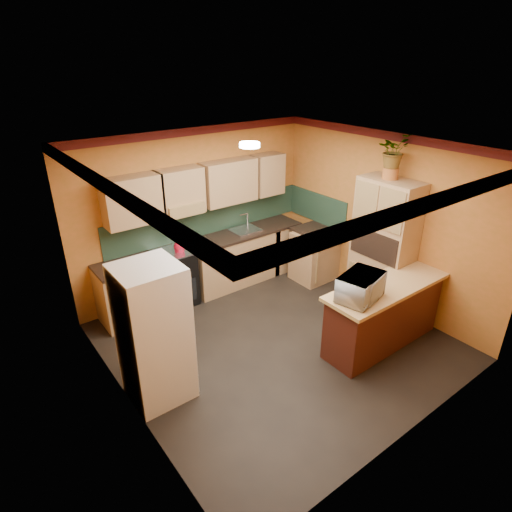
{
  "coord_description": "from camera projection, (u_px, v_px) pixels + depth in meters",
  "views": [
    {
      "loc": [
        -3.22,
        -3.79,
        3.7
      ],
      "look_at": [
        -0.01,
        0.45,
        1.18
      ],
      "focal_mm": 30.0,
      "sensor_mm": 36.0,
      "label": 1
    }
  ],
  "objects": [
    {
      "name": "room_shell",
      "position": [
        266.0,
        195.0,
        5.39
      ],
      "size": [
        4.24,
        4.24,
        2.72
      ],
      "color": "black",
      "rests_on": "ground"
    },
    {
      "name": "base_cabinets_back",
      "position": [
        208.0,
        268.0,
        7.18
      ],
      "size": [
        3.65,
        0.6,
        0.88
      ],
      "primitive_type": "cube",
      "color": "#A28055",
      "rests_on": "ground"
    },
    {
      "name": "countertop_back",
      "position": [
        207.0,
        243.0,
        6.98
      ],
      "size": [
        3.65,
        0.62,
        0.04
      ],
      "primitive_type": "cube",
      "color": "black",
      "rests_on": "base_cabinets_back"
    },
    {
      "name": "stove",
      "position": [
        175.0,
        278.0,
        6.83
      ],
      "size": [
        0.58,
        0.58,
        0.91
      ],
      "primitive_type": "cube",
      "color": "black",
      "rests_on": "ground"
    },
    {
      "name": "kettle",
      "position": [
        179.0,
        246.0,
        6.61
      ],
      "size": [
        0.22,
        0.22,
        0.18
      ],
      "primitive_type": null,
      "rotation": [
        0.0,
        0.0,
        0.41
      ],
      "color": "#AE0B24",
      "rests_on": "stove"
    },
    {
      "name": "sink",
      "position": [
        245.0,
        230.0,
        7.39
      ],
      "size": [
        0.48,
        0.4,
        0.03
      ],
      "primitive_type": "cube",
      "color": "silver",
      "rests_on": "countertop_back"
    },
    {
      "name": "base_cabinets_right",
      "position": [
        316.0,
        255.0,
        7.63
      ],
      "size": [
        0.6,
        0.8,
        0.88
      ],
      "primitive_type": "cube",
      "color": "#A28055",
      "rests_on": "ground"
    },
    {
      "name": "countertop_right",
      "position": [
        318.0,
        231.0,
        7.43
      ],
      "size": [
        0.62,
        0.8,
        0.04
      ],
      "primitive_type": "cube",
      "color": "black",
      "rests_on": "base_cabinets_right"
    },
    {
      "name": "fridge",
      "position": [
        154.0,
        334.0,
        4.79
      ],
      "size": [
        0.68,
        0.66,
        1.7
      ],
      "primitive_type": "cube",
      "color": "white",
      "rests_on": "ground"
    },
    {
      "name": "pantry",
      "position": [
        383.0,
        248.0,
        6.44
      ],
      "size": [
        0.48,
        0.9,
        2.1
      ],
      "primitive_type": "cube",
      "color": "#A28055",
      "rests_on": "ground"
    },
    {
      "name": "fern_pot",
      "position": [
        390.0,
        173.0,
        5.99
      ],
      "size": [
        0.22,
        0.22,
        0.16
      ],
      "primitive_type": "cylinder",
      "color": "#A75B28",
      "rests_on": "pantry"
    },
    {
      "name": "fern",
      "position": [
        394.0,
        150.0,
        5.85
      ],
      "size": [
        0.43,
        0.38,
        0.47
      ],
      "primitive_type": "imported",
      "rotation": [
        0.0,
        0.0,
        0.02
      ],
      "color": "#A28055",
      "rests_on": "fern_pot"
    },
    {
      "name": "breakfast_bar",
      "position": [
        383.0,
        316.0,
        5.86
      ],
      "size": [
        1.8,
        0.55,
        0.88
      ],
      "primitive_type": "cube",
      "color": "#492011",
      "rests_on": "ground"
    },
    {
      "name": "bar_top",
      "position": [
        388.0,
        287.0,
        5.66
      ],
      "size": [
        1.9,
        0.65,
        0.05
      ],
      "primitive_type": "cube",
      "color": "#AF7855",
      "rests_on": "breakfast_bar"
    },
    {
      "name": "microwave",
      "position": [
        361.0,
        287.0,
        5.26
      ],
      "size": [
        0.68,
        0.54,
        0.33
      ],
      "primitive_type": "imported",
      "rotation": [
        0.0,
        0.0,
        0.25
      ],
      "color": "white",
      "rests_on": "bar_top"
    }
  ]
}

